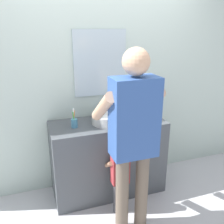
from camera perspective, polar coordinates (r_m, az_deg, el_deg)
ground_plane at (r=3.06m, az=0.98°, el=-20.23°), size 14.00×14.00×0.00m
back_wall at (r=3.01m, az=-2.96°, el=7.85°), size 4.40×0.10×2.70m
vanity_cabinet at (r=3.04m, az=-0.94°, el=-10.25°), size 1.31×0.54×0.90m
sink_basin at (r=2.81m, az=-0.87°, el=-1.42°), size 0.37×0.37×0.11m
faucet at (r=3.00m, az=-2.21°, el=0.43°), size 0.18×0.14×0.18m
toothbrush_cup at (r=2.72m, az=-8.59°, el=-2.41°), size 0.07×0.07×0.21m
soap_bottle at (r=2.91m, az=5.48°, el=-0.56°), size 0.06×0.06×0.17m
child_toddler at (r=2.70m, az=1.81°, el=-13.70°), size 0.25×0.25×0.80m
adult_parent at (r=2.24m, az=4.84°, el=-3.84°), size 0.55×0.58×1.78m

